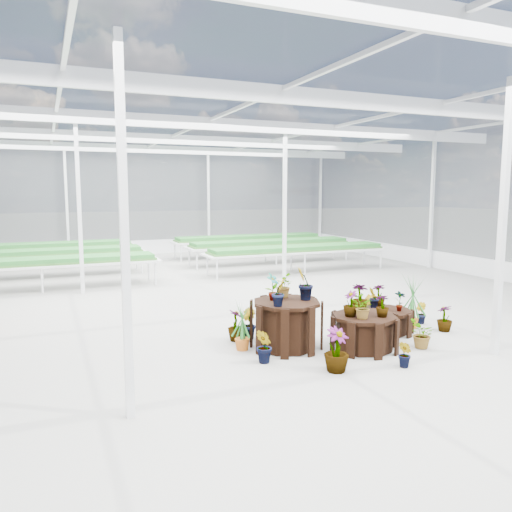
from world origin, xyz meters
name	(u,v)px	position (x,y,z in m)	size (l,w,h in m)	color
ground_plane	(241,317)	(0.00, 0.00, 0.00)	(24.00, 24.00, 0.00)	gray
greenhouse_shell	(241,214)	(0.00, 0.00, 2.25)	(18.00, 24.00, 4.50)	white
steel_frame	(241,214)	(0.00, 0.00, 2.25)	(18.00, 24.00, 4.50)	silver
nursery_benches	(167,258)	(0.00, 7.20, 0.42)	(16.00, 7.00, 0.84)	silver
plinth_tall	(286,324)	(-0.06, -2.32, 0.42)	(1.23, 1.23, 0.84)	black
plinth_mid	(364,332)	(1.14, -2.92, 0.30)	(1.15, 1.15, 0.61)	black
plinth_low	(386,321)	(2.14, -2.22, 0.23)	(1.01, 1.01, 0.45)	black
nursery_plants	(341,313)	(1.00, -2.39, 0.54)	(4.42, 3.21, 1.42)	#226327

